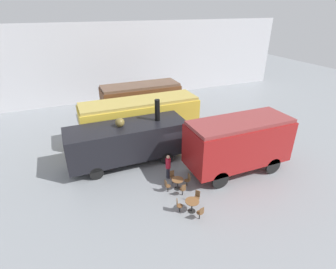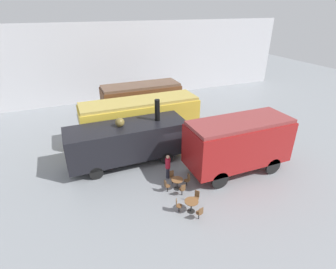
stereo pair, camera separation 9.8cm
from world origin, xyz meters
name	(u,v)px [view 1 (the left image)]	position (x,y,z in m)	size (l,w,h in m)	color
ground_plane	(176,158)	(0.00, 0.00, 0.00)	(80.00, 80.00, 0.00)	gray
backdrop_wall	(123,62)	(0.00, 15.86, 4.50)	(44.00, 0.15, 9.00)	silver
passenger_coach_wooden	(141,98)	(-0.03, 8.79, 2.09)	(7.82, 2.85, 3.56)	brown
passenger_coach_vintage	(140,117)	(-1.51, 4.21, 2.07)	(9.96, 2.86, 3.57)	gold
steam_locomotive	(128,140)	(-3.53, 0.83, 1.82)	(8.57, 2.80, 4.61)	black
streamlined_locomotive	(246,140)	(3.88, -3.11, 2.28)	(8.73, 2.90, 3.87)	maroon
cafe_table_near	(178,182)	(-1.49, -3.52, 0.54)	(0.76, 0.76, 0.72)	black
cafe_table_mid	(192,203)	(-1.59, -5.71, 0.57)	(0.80, 0.80, 0.74)	black
cafe_chair_0	(188,179)	(-0.74, -3.50, 0.51)	(0.36, 0.36, 0.87)	black
cafe_chair_1	(172,176)	(-1.52, -2.77, 0.51)	(0.36, 0.36, 0.87)	black
cafe_chair_2	(167,185)	(-2.24, -3.55, 0.51)	(0.36, 0.36, 0.87)	black
cafe_chair_3	(183,189)	(-1.46, -4.27, 0.51)	(0.36, 0.36, 0.87)	black
cafe_chair_4	(197,196)	(-1.00, -5.22, 0.51)	(0.41, 0.40, 0.87)	black
cafe_chair_5	(178,205)	(-2.31, -5.45, 0.51)	(0.39, 0.37, 0.87)	black
cafe_chair_6	(201,212)	(-1.45, -6.47, 0.51)	(0.36, 0.38, 0.87)	black
visitor_person	(168,166)	(-1.60, -2.21, 0.98)	(0.34, 0.34, 1.79)	#262633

